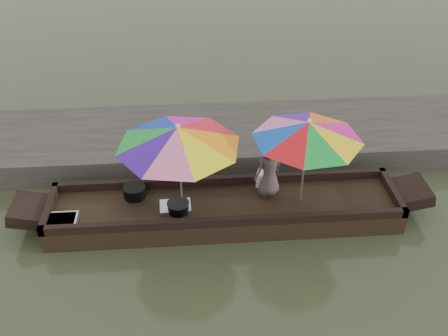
{
  "coord_description": "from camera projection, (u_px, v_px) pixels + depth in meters",
  "views": [
    {
      "loc": [
        -0.5,
        -6.44,
        5.62
      ],
      "look_at": [
        0.0,
        0.1,
        1.0
      ],
      "focal_mm": 40.0,
      "sensor_mm": 36.0,
      "label": 1
    }
  ],
  "objects": [
    {
      "name": "umbrella_bow",
      "position": [
        180.0,
        167.0,
        7.83
      ],
      "size": [
        2.33,
        2.33,
        1.55
      ],
      "primitive_type": null,
      "rotation": [
        0.0,
        0.0,
        0.23
      ],
      "color": "red",
      "rests_on": "boat_hull"
    },
    {
      "name": "supply_bag",
      "position": [
        265.0,
        179.0,
        8.65
      ],
      "size": [
        0.33,
        0.3,
        0.26
      ],
      "primitive_type": "cube",
      "rotation": [
        0.0,
        0.0,
        -0.31
      ],
      "color": "silver",
      "rests_on": "boat_hull"
    },
    {
      "name": "cooking_pot",
      "position": [
        135.0,
        192.0,
        8.41
      ],
      "size": [
        0.38,
        0.38,
        0.2
      ],
      "primitive_type": "cylinder",
      "color": "black",
      "rests_on": "boat_hull"
    },
    {
      "name": "vendor",
      "position": [
        269.0,
        168.0,
        8.25
      ],
      "size": [
        0.61,
        0.54,
        1.04
      ],
      "primitive_type": "imported",
      "rotation": [
        0.0,
        0.0,
        3.65
      ],
      "color": "#483C35",
      "rests_on": "boat_hull"
    },
    {
      "name": "boat_hull",
      "position": [
        224.0,
        211.0,
        8.42
      ],
      "size": [
        5.83,
        1.2,
        0.35
      ],
      "primitive_type": "cube",
      "color": "black",
      "rests_on": "water"
    },
    {
      "name": "umbrella_stern",
      "position": [
        305.0,
        162.0,
        7.95
      ],
      "size": [
        2.13,
        2.13,
        1.55
      ],
      "primitive_type": null,
      "rotation": [
        0.0,
        0.0,
        -0.27
      ],
      "color": "#E51483",
      "rests_on": "boat_hull"
    },
    {
      "name": "charcoal_grill",
      "position": [
        178.0,
        207.0,
        8.1
      ],
      "size": [
        0.34,
        0.34,
        0.16
      ],
      "primitive_type": "cylinder",
      "color": "black",
      "rests_on": "boat_hull"
    },
    {
      "name": "tray_crayfish",
      "position": [
        62.0,
        220.0,
        7.89
      ],
      "size": [
        0.51,
        0.35,
        0.09
      ],
      "primitive_type": "cube",
      "rotation": [
        0.0,
        0.0,
        0.01
      ],
      "color": "silver",
      "rests_on": "boat_hull"
    },
    {
      "name": "tray_scallop",
      "position": [
        175.0,
        206.0,
        8.2
      ],
      "size": [
        0.52,
        0.37,
        0.06
      ],
      "primitive_type": "cube",
      "rotation": [
        0.0,
        0.0,
        0.04
      ],
      "color": "silver",
      "rests_on": "boat_hull"
    },
    {
      "name": "dock",
      "position": [
        216.0,
        139.0,
        10.17
      ],
      "size": [
        22.0,
        2.2,
        0.5
      ],
      "primitive_type": "cube",
      "color": "#2D2B26",
      "rests_on": "ground"
    },
    {
      "name": "water",
      "position": [
        224.0,
        219.0,
        8.52
      ],
      "size": [
        80.0,
        80.0,
        0.0
      ],
      "primitive_type": "plane",
      "color": "#384126",
      "rests_on": "ground"
    }
  ]
}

